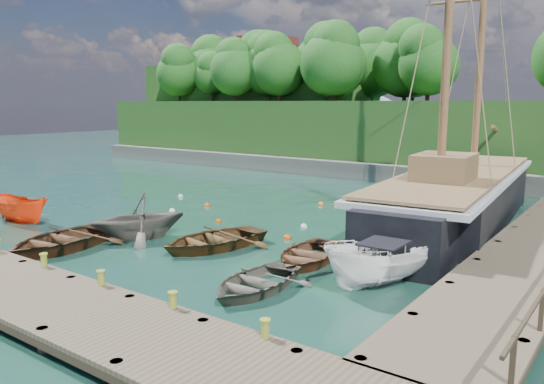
% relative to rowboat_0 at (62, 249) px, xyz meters
% --- Properties ---
extents(ground, '(160.00, 160.00, 0.00)m').
position_rel_rowboat_0_xyz_m(ground, '(4.40, 2.32, 0.00)').
color(ground, '#1B3E34').
rests_on(ground, ground).
extents(dock_near, '(20.00, 3.20, 1.10)m').
position_rel_rowboat_0_xyz_m(dock_near, '(6.40, -4.18, 0.43)').
color(dock_near, brown).
rests_on(dock_near, ground).
extents(dock_east, '(3.20, 24.00, 1.10)m').
position_rel_rowboat_0_xyz_m(dock_east, '(15.90, 9.32, 0.43)').
color(dock_east, brown).
rests_on(dock_east, ground).
extents(bollard_1, '(0.26, 0.26, 0.45)m').
position_rel_rowboat_0_xyz_m(bollard_1, '(3.40, -2.78, 0.00)').
color(bollard_1, olive).
rests_on(bollard_1, ground).
extents(bollard_2, '(0.26, 0.26, 0.45)m').
position_rel_rowboat_0_xyz_m(bollard_2, '(6.40, -2.78, 0.00)').
color(bollard_2, olive).
rests_on(bollard_2, ground).
extents(bollard_3, '(0.26, 0.26, 0.45)m').
position_rel_rowboat_0_xyz_m(bollard_3, '(9.40, -2.78, 0.00)').
color(bollard_3, olive).
rests_on(bollard_3, ground).
extents(bollard_4, '(0.26, 0.26, 0.45)m').
position_rel_rowboat_0_xyz_m(bollard_4, '(12.40, -2.78, 0.00)').
color(bollard_4, olive).
rests_on(bollard_4, ground).
extents(rowboat_0, '(4.17, 5.38, 1.03)m').
position_rel_rowboat_0_xyz_m(rowboat_0, '(0.00, 0.00, 0.00)').
color(rowboat_0, '#4F301D').
rests_on(rowboat_0, ground).
extents(rowboat_1, '(4.87, 5.14, 2.13)m').
position_rel_rowboat_0_xyz_m(rowboat_1, '(1.27, 2.91, 0.00)').
color(rowboat_1, '#5F584F').
rests_on(rowboat_1, ground).
extents(rowboat_2, '(4.30, 5.30, 0.97)m').
position_rel_rowboat_0_xyz_m(rowboat_2, '(4.89, 3.73, 0.00)').
color(rowboat_2, brown).
rests_on(rowboat_2, ground).
extents(rowboat_3, '(2.97, 4.03, 0.81)m').
position_rel_rowboat_0_xyz_m(rowboat_3, '(9.32, 0.78, 0.00)').
color(rowboat_3, '#5A5549').
rests_on(rowboat_3, ground).
extents(rowboat_4, '(3.58, 4.54, 0.85)m').
position_rel_rowboat_0_xyz_m(rowboat_4, '(9.07, 4.34, 0.00)').
color(rowboat_4, brown).
rests_on(rowboat_4, ground).
extents(motorboat_orange, '(4.05, 1.67, 1.54)m').
position_rel_rowboat_0_xyz_m(motorboat_orange, '(-6.06, 1.65, 0.00)').
color(motorboat_orange, '#F44713').
rests_on(motorboat_orange, ground).
extents(cabin_boat_white, '(3.39, 4.99, 1.80)m').
position_rel_rowboat_0_xyz_m(cabin_boat_white, '(12.38, 3.63, 0.00)').
color(cabin_boat_white, white).
rests_on(cabin_boat_white, ground).
extents(schooner, '(6.34, 26.47, 19.20)m').
position_rel_rowboat_0_xyz_m(schooner, '(11.43, 14.46, 1.06)').
color(schooner, black).
rests_on(schooner, ground).
extents(mooring_buoy_0, '(0.34, 0.34, 0.34)m').
position_rel_rowboat_0_xyz_m(mooring_buoy_0, '(-1.83, 7.81, 0.00)').
color(mooring_buoy_0, white).
rests_on(mooring_buoy_0, ground).
extents(mooring_buoy_1, '(0.30, 0.30, 0.30)m').
position_rel_rowboat_0_xyz_m(mooring_buoy_1, '(1.93, 7.38, 0.00)').
color(mooring_buoy_1, '#D44200').
rests_on(mooring_buoy_1, ground).
extents(mooring_buoy_2, '(0.29, 0.29, 0.29)m').
position_rel_rowboat_0_xyz_m(mooring_buoy_2, '(5.54, 6.10, 0.00)').
color(mooring_buoy_2, '#EC521E').
rests_on(mooring_buoy_2, ground).
extents(mooring_buoy_3, '(0.33, 0.33, 0.33)m').
position_rel_rowboat_0_xyz_m(mooring_buoy_3, '(5.95, 8.94, 0.00)').
color(mooring_buoy_3, silver).
rests_on(mooring_buoy_3, ground).
extents(mooring_buoy_4, '(0.34, 0.34, 0.34)m').
position_rel_rowboat_0_xyz_m(mooring_buoy_4, '(-1.35, 10.09, 0.00)').
color(mooring_buoy_4, '#E5410B').
rests_on(mooring_buoy_4, ground).
extents(mooring_buoy_5, '(0.36, 0.36, 0.36)m').
position_rel_rowboat_0_xyz_m(mooring_buoy_5, '(3.75, 14.26, 0.00)').
color(mooring_buoy_5, orange).
rests_on(mooring_buoy_5, ground).
extents(mooring_buoy_6, '(0.32, 0.32, 0.32)m').
position_rel_rowboat_0_xyz_m(mooring_buoy_6, '(-4.77, 11.32, 0.00)').
color(mooring_buoy_6, silver).
rests_on(mooring_buoy_6, ground).
extents(mooring_buoy_7, '(0.34, 0.34, 0.34)m').
position_rel_rowboat_0_xyz_m(mooring_buoy_7, '(6.50, 6.75, 0.00)').
color(mooring_buoy_7, '#E44D06').
rests_on(mooring_buoy_7, ground).
extents(headland, '(51.00, 19.31, 12.90)m').
position_rel_rowboat_0_xyz_m(headland, '(-8.48, 33.68, 5.54)').
color(headland, '#474744').
rests_on(headland, ground).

